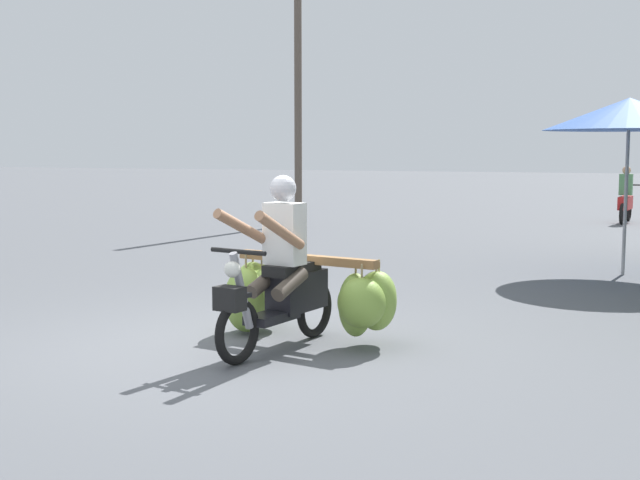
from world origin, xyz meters
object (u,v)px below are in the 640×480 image
(motorbike_main_loaded, at_px, (298,290))
(market_umbrella_near_shop, at_px, (629,114))
(motorbike_distant_ahead_left, at_px, (626,200))
(utility_pole, at_px, (298,84))

(motorbike_main_loaded, relative_size, market_umbrella_near_shop, 0.78)
(motorbike_distant_ahead_left, xyz_separation_m, utility_pole, (-7.35, -3.27, 2.79))
(market_umbrella_near_shop, height_order, utility_pole, utility_pole)
(motorbike_main_loaded, height_order, utility_pole, utility_pole)
(motorbike_distant_ahead_left, bearing_deg, motorbike_main_loaded, -99.67)
(utility_pole, bearing_deg, market_umbrella_near_shop, -36.86)
(motorbike_distant_ahead_left, distance_m, market_umbrella_near_shop, 9.13)
(motorbike_distant_ahead_left, relative_size, utility_pole, 0.24)
(motorbike_distant_ahead_left, height_order, market_umbrella_near_shop, market_umbrella_near_shop)
(motorbike_main_loaded, height_order, market_umbrella_near_shop, market_umbrella_near_shop)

